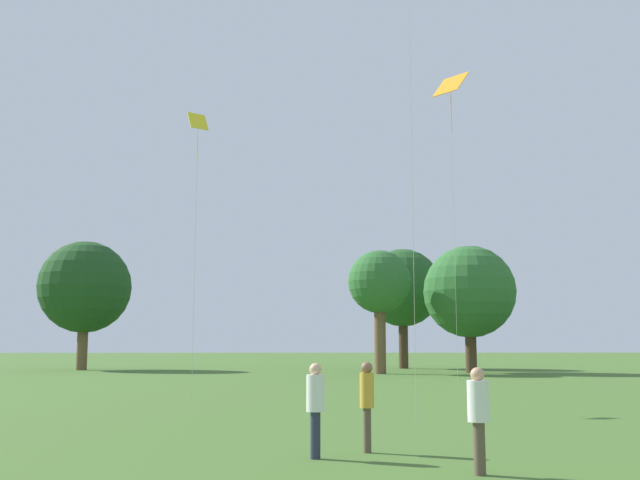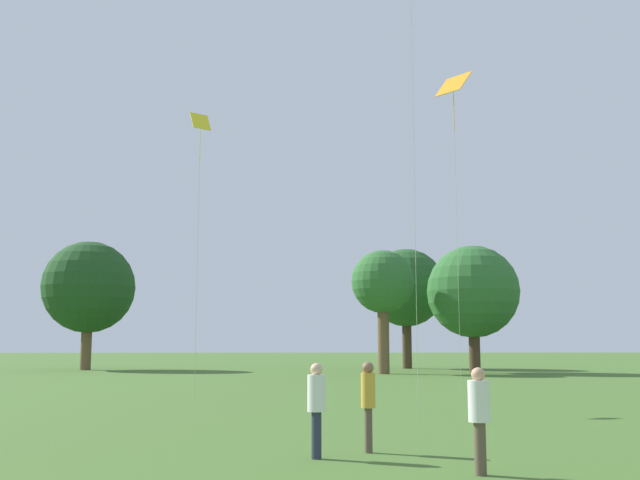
% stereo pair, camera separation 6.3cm
% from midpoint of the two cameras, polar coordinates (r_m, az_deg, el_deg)
% --- Properties ---
extents(person_standing_0, '(0.46, 0.46, 1.80)m').
position_cam_midpoint_polar(person_standing_0, '(14.64, -0.14, -12.16)').
color(person_standing_0, '#282D42').
rests_on(person_standing_0, ground).
extents(person_standing_1, '(0.40, 0.40, 1.77)m').
position_cam_midpoint_polar(person_standing_1, '(13.16, 12.17, -12.58)').
color(person_standing_1, brown).
rests_on(person_standing_1, ground).
extents(person_standing_4, '(0.36, 0.36, 1.80)m').
position_cam_midpoint_polar(person_standing_4, '(15.46, 3.81, -11.80)').
color(person_standing_4, brown).
rests_on(person_standing_4, ground).
extents(kite_3, '(0.81, 0.71, 10.88)m').
position_cam_midpoint_polar(kite_3, '(29.07, -9.06, 7.86)').
color(kite_3, yellow).
rests_on(kite_3, ground).
extents(kite_4, '(1.50, 1.55, 13.21)m').
position_cam_midpoint_polar(kite_4, '(31.79, 10.19, 11.10)').
color(kite_4, orange).
rests_on(kite_4, ground).
extents(distant_tree_0, '(4.45, 4.45, 8.66)m').
position_cam_midpoint_polar(distant_tree_0, '(53.06, 4.84, -3.33)').
color(distant_tree_0, brown).
rests_on(distant_tree_0, ground).
extents(distant_tree_1, '(7.35, 7.35, 10.26)m').
position_cam_midpoint_polar(distant_tree_1, '(63.00, -17.19, -3.47)').
color(distant_tree_1, brown).
rests_on(distant_tree_1, ground).
extents(distant_tree_2, '(6.70, 6.70, 9.20)m').
position_cam_midpoint_polar(distant_tree_2, '(55.74, 11.61, -3.89)').
color(distant_tree_2, '#473323').
rests_on(distant_tree_2, ground).
extents(distant_tree_3, '(6.56, 6.56, 10.05)m').
position_cam_midpoint_polar(distant_tree_3, '(63.81, 6.61, -3.66)').
color(distant_tree_3, '#473323').
rests_on(distant_tree_3, ground).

